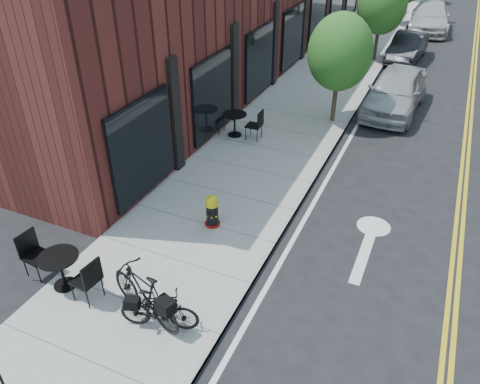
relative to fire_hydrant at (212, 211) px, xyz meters
The scene contains 12 objects.
ground 2.36m from the fire_hydrant, 41.90° to the right, with size 120.00×120.00×0.00m, color black.
sidewalk_near 8.48m from the fire_hydrant, 91.94° to the left, with size 4.00×70.00×0.12m, color #9E9B93.
tree_near_a 7.82m from the fire_hydrant, 81.51° to the left, with size 2.20×2.20×3.81m.
tree_near_b 15.65m from the fire_hydrant, 85.88° to the left, with size 2.30×2.30×3.98m.
fire_hydrant is the anchor object (origin of this frame).
bicycle_left 3.22m from the fire_hydrant, 86.67° to the right, with size 0.55×1.95×1.17m, color black.
bicycle_right 3.39m from the fire_hydrant, 80.04° to the right, with size 0.44×1.54×0.93m, color black.
bistro_set_b 3.73m from the fire_hydrant, 120.36° to the right, with size 1.97×0.92×1.05m.
bistro_set_c 5.14m from the fire_hydrant, 108.52° to the left, with size 1.89×0.83×1.02m.
parked_car_a 10.02m from the fire_hydrant, 72.88° to the left, with size 1.89×4.70×1.60m, color #A5A7AD.
parked_car_b 16.55m from the fire_hydrant, 81.26° to the left, with size 1.38×3.96×1.31m, color black.
parked_car_c 23.17m from the fire_hydrant, 82.71° to the left, with size 2.22×5.45×1.58m, color silver.
Camera 1 is at (2.79, -6.81, 7.23)m, focal length 35.00 mm.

